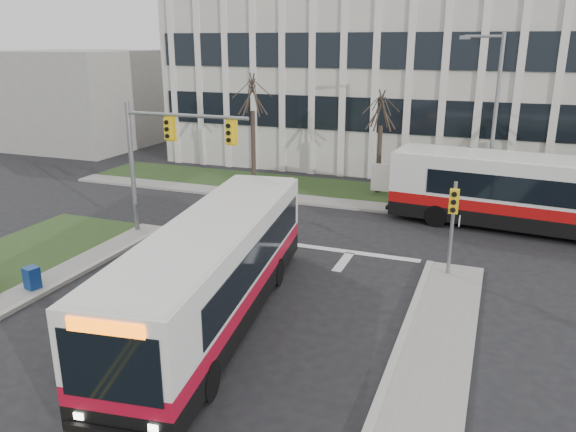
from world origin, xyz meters
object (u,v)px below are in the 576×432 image
at_px(streetlight, 492,115).
at_px(directory_sign, 384,178).
at_px(bus_cross, 533,196).
at_px(bus_main, 214,273).
at_px(newspaper_box_blue, 32,280).

bearing_deg(streetlight, directory_sign, 166.77).
height_order(streetlight, bus_cross, streetlight).
relative_size(bus_main, newspaper_box_blue, 13.34).
bearing_deg(bus_main, streetlight, 56.38).
bearing_deg(newspaper_box_blue, bus_main, 18.00).
xyz_separation_m(bus_cross, newspaper_box_blue, (-17.17, -13.83, -1.29)).
distance_m(directory_sign, bus_main, 17.08).
height_order(bus_main, newspaper_box_blue, bus_main).
height_order(bus_main, bus_cross, bus_cross).
height_order(directory_sign, newspaper_box_blue, directory_sign).
bearing_deg(streetlight, bus_cross, -43.86).
distance_m(directory_sign, bus_cross, 8.59).
distance_m(directory_sign, newspaper_box_blue, 19.70).
height_order(streetlight, bus_main, streetlight).
distance_m(streetlight, newspaper_box_blue, 22.38).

